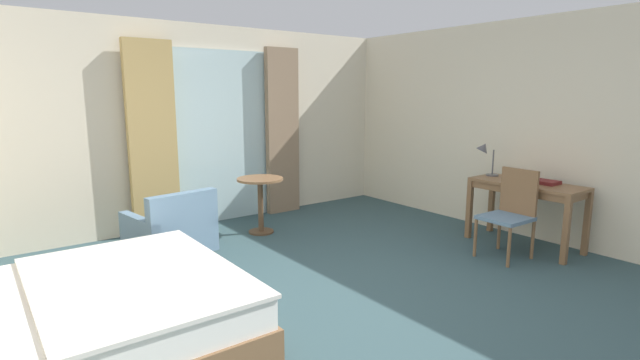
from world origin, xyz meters
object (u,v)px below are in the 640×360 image
object	(u,v)px
bed	(76,319)
round_cafe_table	(260,193)
writing_desk	(527,191)
desk_chair	(511,209)
armchair_by_window	(172,232)
desk_lamp	(485,152)
closed_book	(544,182)

from	to	relation	value
bed	round_cafe_table	xyz separation A→B (m)	(2.49, 1.78, 0.27)
bed	writing_desk	size ratio (longest dim) A/B	1.68
desk_chair	armchair_by_window	size ratio (longest dim) A/B	1.12
desk_lamp	round_cafe_table	world-z (taller)	desk_lamp
closed_book	armchair_by_window	xyz separation A→B (m)	(-3.58, 2.18, -0.47)
desk_lamp	closed_book	xyz separation A→B (m)	(0.09, -0.73, -0.28)
writing_desk	round_cafe_table	world-z (taller)	writing_desk
writing_desk	round_cafe_table	size ratio (longest dim) A/B	1.73
closed_book	round_cafe_table	xyz separation A→B (m)	(-2.30, 2.50, -0.26)
writing_desk	closed_book	xyz separation A→B (m)	(0.08, -0.15, 0.12)
bed	round_cafe_table	distance (m)	3.07
desk_lamp	round_cafe_table	xyz separation A→B (m)	(-2.21, 1.77, -0.55)
writing_desk	armchair_by_window	xyz separation A→B (m)	(-3.50, 2.04, -0.35)
desk_chair	round_cafe_table	size ratio (longest dim) A/B	1.35
writing_desk	desk_lamp	world-z (taller)	desk_lamp
writing_desk	bed	bearing A→B (deg)	173.10
desk_lamp	armchair_by_window	size ratio (longest dim) A/B	0.52
writing_desk	closed_book	bearing A→B (deg)	-59.92
writing_desk	round_cafe_table	distance (m)	3.23
desk_chair	round_cafe_table	bearing A→B (deg)	125.61
bed	armchair_by_window	bearing A→B (deg)	50.67
bed	desk_chair	size ratio (longest dim) A/B	2.17
writing_desk	armchair_by_window	size ratio (longest dim) A/B	1.44
desk_chair	armchair_by_window	bearing A→B (deg)	144.94
writing_desk	desk_chair	world-z (taller)	desk_chair
desk_chair	desk_lamp	world-z (taller)	desk_lamp
desk_chair	armchair_by_window	world-z (taller)	desk_chair
writing_desk	round_cafe_table	bearing A→B (deg)	133.31
writing_desk	desk_chair	distance (m)	0.49
armchair_by_window	round_cafe_table	distance (m)	1.34
armchair_by_window	writing_desk	bearing A→B (deg)	-30.20
closed_book	armchair_by_window	size ratio (longest dim) A/B	0.36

